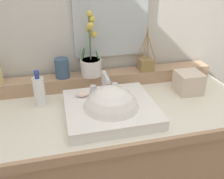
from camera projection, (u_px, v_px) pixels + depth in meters
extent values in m
cube|color=beige|center=(96.00, 3.00, 1.35)|extent=(3.10, 0.20, 2.52)
cube|color=tan|center=(113.00, 170.00, 1.39)|extent=(1.35, 0.58, 0.80)
cube|color=silver|center=(114.00, 108.00, 1.20)|extent=(1.37, 0.61, 0.04)
cube|color=tan|center=(132.00, 148.00, 0.94)|extent=(1.37, 0.02, 0.04)
cube|color=tan|center=(104.00, 79.00, 1.38)|extent=(1.29, 0.10, 0.08)
cube|color=white|center=(110.00, 109.00, 1.12)|extent=(0.41, 0.38, 0.05)
sphere|color=white|center=(111.00, 114.00, 1.11)|extent=(0.27, 0.27, 0.27)
cylinder|color=silver|center=(104.00, 82.00, 1.20)|extent=(0.02, 0.02, 0.10)
cylinder|color=silver|center=(106.00, 77.00, 1.13)|extent=(0.02, 0.11, 0.02)
sphere|color=silver|center=(104.00, 73.00, 1.18)|extent=(0.03, 0.03, 0.03)
cylinder|color=silver|center=(93.00, 89.00, 1.20)|extent=(0.03, 0.03, 0.04)
cylinder|color=silver|center=(115.00, 87.00, 1.22)|extent=(0.03, 0.03, 0.04)
ellipsoid|color=beige|center=(83.00, 94.00, 1.17)|extent=(0.07, 0.04, 0.02)
cylinder|color=silver|center=(91.00, 67.00, 1.32)|extent=(0.12, 0.12, 0.09)
cylinder|color=tan|center=(91.00, 60.00, 1.30)|extent=(0.10, 0.10, 0.01)
cylinder|color=#476B38|center=(90.00, 38.00, 1.24)|extent=(0.01, 0.01, 0.24)
ellipsoid|color=#387033|center=(83.00, 56.00, 1.30)|extent=(0.04, 0.04, 0.09)
ellipsoid|color=#387033|center=(97.00, 56.00, 1.30)|extent=(0.02, 0.03, 0.07)
ellipsoid|color=#387033|center=(83.00, 57.00, 1.28)|extent=(0.03, 0.03, 0.09)
sphere|color=gold|center=(94.00, 34.00, 1.26)|extent=(0.03, 0.03, 0.03)
sphere|color=gold|center=(89.00, 29.00, 1.24)|extent=(0.03, 0.03, 0.03)
sphere|color=gold|center=(90.00, 26.00, 1.20)|extent=(0.04, 0.04, 0.04)
sphere|color=gold|center=(92.00, 19.00, 1.21)|extent=(0.03, 0.03, 0.03)
sphere|color=gold|center=(89.00, 14.00, 1.20)|extent=(0.03, 0.03, 0.03)
cylinder|color=#35506C|center=(62.00, 68.00, 1.29)|extent=(0.07, 0.07, 0.11)
cube|color=olive|center=(146.00, 64.00, 1.39)|extent=(0.08, 0.08, 0.07)
cylinder|color=#9E7A4C|center=(152.00, 47.00, 1.35)|extent=(0.06, 0.01, 0.15)
cylinder|color=#9E7A4C|center=(148.00, 47.00, 1.35)|extent=(0.02, 0.02, 0.15)
cylinder|color=#9E7A4C|center=(146.00, 46.00, 1.35)|extent=(0.01, 0.03, 0.17)
cylinder|color=#9E7A4C|center=(142.00, 47.00, 1.35)|extent=(0.05, 0.04, 0.16)
cylinder|color=#9E7A4C|center=(144.00, 45.00, 1.33)|extent=(0.04, 0.01, 0.19)
cylinder|color=#9E7A4C|center=(145.00, 47.00, 1.31)|extent=(0.04, 0.05, 0.18)
cylinder|color=#9E7A4C|center=(149.00, 46.00, 1.32)|extent=(0.01, 0.05, 0.19)
cylinder|color=#9E7A4C|center=(151.00, 48.00, 1.32)|extent=(0.04, 0.05, 0.16)
cylinder|color=white|center=(39.00, 92.00, 1.17)|extent=(0.05, 0.05, 0.14)
cylinder|color=#2C3F8D|center=(37.00, 76.00, 1.13)|extent=(0.02, 0.02, 0.02)
cylinder|color=#2C3F8D|center=(36.00, 73.00, 1.12)|extent=(0.02, 0.02, 0.02)
cylinder|color=#2C3F8D|center=(36.00, 73.00, 1.11)|extent=(0.01, 0.03, 0.01)
cube|color=beige|center=(188.00, 82.00, 1.30)|extent=(0.13, 0.13, 0.11)
cube|color=silver|center=(111.00, 5.00, 1.27)|extent=(0.41, 0.02, 0.55)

